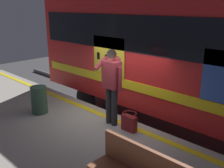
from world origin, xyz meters
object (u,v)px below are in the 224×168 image
object	(u,v)px
handbag	(129,122)
trash_bin	(39,100)
passenger	(112,81)
train_carriage	(191,47)

from	to	relation	value
handbag	trash_bin	bearing A→B (deg)	20.09
handbag	trash_bin	distance (m)	2.46
passenger	trash_bin	xyz separation A→B (m)	(1.79, 0.83, -0.69)
passenger	handbag	size ratio (longest dim) A/B	4.19
train_carriage	handbag	bearing A→B (deg)	87.77
train_carriage	passenger	world-z (taller)	train_carriage
train_carriage	trash_bin	bearing A→B (deg)	53.41
passenger	handbag	distance (m)	0.99
passenger	handbag	xyz separation A→B (m)	(-0.52, -0.01, -0.85)
train_carriage	trash_bin	size ratio (longest dim) A/B	13.10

